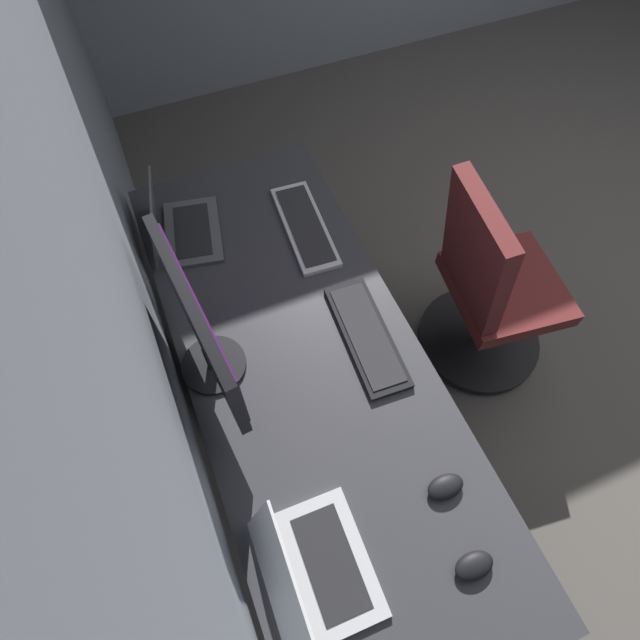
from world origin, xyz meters
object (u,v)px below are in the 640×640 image
Objects in this scene: mouse_main at (474,566)px; office_chair at (489,292)px; monitor_primary at (200,327)px; mouse_spare at (445,487)px; drawer_pedestal at (287,377)px; keyboard_spare at (305,226)px; laptop_leftmost at (311,570)px; keyboard_main at (367,335)px; laptop_left at (177,226)px.

office_chair is (0.83, -0.66, -0.29)m from mouse_main.
monitor_primary is 0.79m from mouse_spare.
drawer_pedestal is 0.58m from keyboard_spare.
keyboard_spare is at bearing -32.37° from drawer_pedestal.
mouse_spare is at bearing -8.90° from mouse_main.
keyboard_spare is (0.36, -0.23, 0.39)m from drawer_pedestal.
mouse_main is at bearing 141.49° from office_chair.
drawer_pedestal is at bearing 89.16° from office_chair.
mouse_spare is (0.20, -0.03, 0.00)m from mouse_main.
monitor_primary is 0.68m from laptop_leftmost.
monitor_primary is (-0.05, 0.24, 0.62)m from drawer_pedestal.
office_chair is at bearing -88.07° from monitor_primary.
laptop_leftmost is at bearing 68.96° from mouse_main.
keyboard_main is at bearing -100.68° from monitor_primary.
mouse_main reaches higher than keyboard_spare.
mouse_main reaches higher than drawer_pedestal.
laptop_leftmost reaches higher than mouse_spare.
laptop_leftmost is at bearing 143.15° from keyboard_main.
mouse_spare is (-0.65, -0.23, 0.40)m from drawer_pedestal.
laptop_left reaches higher than mouse_spare.
mouse_spare is 0.94m from office_chair.
monitor_primary reaches higher than keyboard_main.
drawer_pedestal is at bearing 59.87° from keyboard_main.
monitor_primary is at bearing 5.09° from laptop_leftmost.
mouse_main is at bearing -166.43° from drawer_pedestal.
laptop_left is at bearing 20.76° from mouse_spare.
laptop_leftmost is 0.42m from mouse_spare.
laptop_left is 1.22m from office_chair.
keyboard_main is (-0.64, -0.44, -0.04)m from laptop_left.
mouse_main is at bearing 178.87° from keyboard_spare.
monitor_primary is 1.33× the size of keyboard_spare.
laptop_leftmost is 3.18× the size of mouse_main.
keyboard_spare is (1.05, -0.40, -0.03)m from laptop_leftmost.
laptop_leftmost is at bearing -178.91° from laptop_left.
drawer_pedestal is 2.00× the size of laptop_left.
keyboard_main is 0.51m from mouse_spare.
laptop_left is at bearing 1.09° from laptop_leftmost.
monitor_primary is 1.34× the size of keyboard_main.
monitor_primary is at bearing 176.37° from laptop_left.
monitor_primary is 0.59× the size of office_chair.
monitor_primary is at bearing 91.93° from office_chair.
office_chair reaches higher than keyboard_spare.
keyboard_main is at bearing -0.65° from mouse_spare.
laptop_left is (1.20, 0.02, 0.00)m from laptop_leftmost.
keyboard_spare is 0.79m from office_chair.
mouse_spare reaches higher than keyboard_spare.
drawer_pedestal is 2.10× the size of laptop_leftmost.
laptop_leftmost is 0.77× the size of keyboard_spare.
laptop_leftmost reaches higher than keyboard_spare.
keyboard_main is 0.70m from office_chair.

